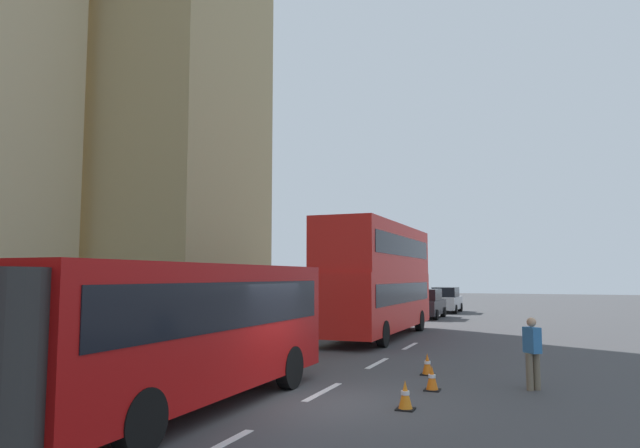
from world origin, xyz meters
name	(u,v)px	position (x,y,z in m)	size (l,w,h in m)	color
ground_plane	(306,401)	(0.00, 0.00, 0.00)	(160.00, 160.00, 0.00)	#424244
lane_centre_marking	(280,414)	(-1.29, 0.00, 0.01)	(25.20, 0.16, 0.01)	silver
double_decker_bus	(378,275)	(12.91, 2.00, 2.71)	(10.61, 2.54, 4.90)	red
sedan_lead	(427,304)	(24.84, 2.16, 0.91)	(4.40, 1.86, 1.85)	black
sedan_trailing	(446,300)	(31.17, 1.90, 0.91)	(4.40, 1.86, 1.85)	#B7B7BC
traffic_cone_west	(405,395)	(-0.01, -2.17, 0.28)	(0.36, 0.36, 0.58)	black
traffic_cone_middle	(432,378)	(2.10, -2.32, 0.28)	(0.36, 0.36, 0.58)	black
traffic_cone_east	(427,364)	(4.16, -1.82, 0.28)	(0.36, 0.36, 0.58)	black
pedestrian_near_cones	(532,351)	(3.02, -4.53, 0.91)	(0.46, 0.44, 1.69)	#726651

